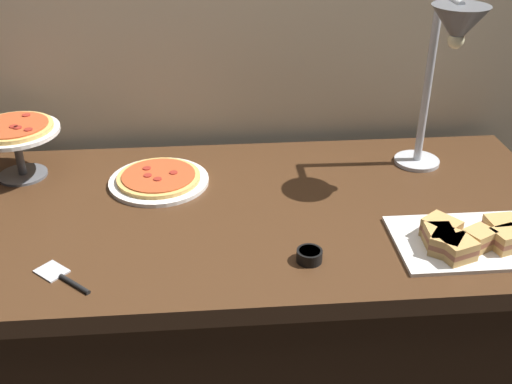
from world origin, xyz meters
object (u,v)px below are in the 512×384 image
Objects in this scene: heat_lamp at (451,44)px; pizza_plate_front at (159,179)px; sandwich_platter at (467,239)px; sauce_cup_near at (309,255)px; serving_spatula at (62,277)px; pizza_plate_center at (15,135)px.

heat_lamp is 1.80× the size of pizza_plate_front.
sandwich_platter reaches higher than pizza_plate_front.
sauce_cup_near is 0.42× the size of serving_spatula.
heat_lamp is 0.52m from sandwich_platter.
pizza_plate_center is at bearing 158.11° from sandwich_platter.
serving_spatula is at bearing -113.77° from pizza_plate_front.
sauce_cup_near is at bearing -48.06° from pizza_plate_front.
sauce_cup_near is (-0.40, -0.03, -0.01)m from sandwich_platter.
sauce_cup_near is at bearing 2.15° from serving_spatula.
pizza_plate_front and sauce_cup_near have the same top height.
serving_spatula is at bearing -158.55° from heat_lamp.
sandwich_platter is at bearing -94.00° from heat_lamp.
sandwich_platter is at bearing 3.69° from sauce_cup_near.
sandwich_platter is at bearing 2.78° from serving_spatula.
sauce_cup_near is at bearing -32.40° from pizza_plate_center.
sauce_cup_near is at bearing -138.60° from heat_lamp.
serving_spatula is at bearing -177.22° from sandwich_platter.
pizza_plate_center is 1.29m from sandwich_platter.
serving_spatula is (-1.00, -0.39, -0.41)m from heat_lamp.
sauce_cup_near is 0.58m from serving_spatula.
heat_lamp is at bearing 86.00° from sandwich_platter.
pizza_plate_center is 1.76× the size of serving_spatula.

